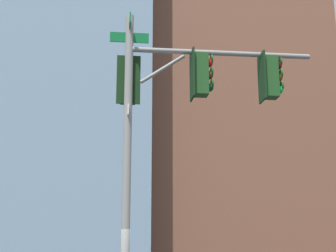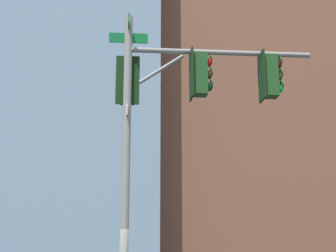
# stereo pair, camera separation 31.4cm
# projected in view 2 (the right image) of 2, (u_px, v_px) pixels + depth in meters

# --- Properties ---
(signal_pole_assembly) EXTENTS (4.73, 1.06, 7.41)m
(signal_pole_assembly) POSITION_uv_depth(u_px,v_px,m) (179.00, 103.00, 11.61)
(signal_pole_assembly) COLOR gray
(signal_pole_assembly) RESTS_ON ground_plane
(building_brick_midblock) EXTENTS (20.05, 17.17, 47.70)m
(building_brick_midblock) POSITION_uv_depth(u_px,v_px,m) (211.00, 24.00, 49.69)
(building_brick_midblock) COLOR brown
(building_brick_midblock) RESTS_ON ground_plane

